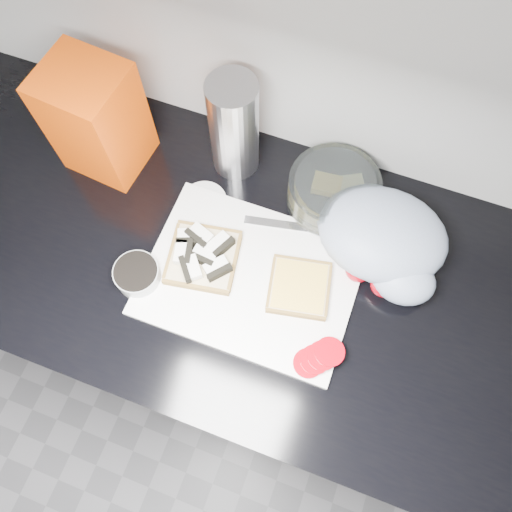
{
  "coord_description": "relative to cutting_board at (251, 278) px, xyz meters",
  "views": [
    {
      "loc": [
        0.11,
        0.87,
        1.81
      ],
      "look_at": [
        -0.01,
        1.2,
        0.95
      ],
      "focal_mm": 35.0,
      "sensor_mm": 36.0,
      "label": 1
    }
  ],
  "objects": [
    {
      "name": "base_cabinet",
      "position": [
        0.01,
        0.03,
        -0.48
      ],
      "size": [
        3.5,
        0.6,
        0.86
      ],
      "primitive_type": "cube",
      "color": "black",
      "rests_on": "ground"
    },
    {
      "name": "countertop",
      "position": [
        0.01,
        0.03,
        -0.03
      ],
      "size": [
        3.5,
        0.64,
        0.04
      ],
      "primitive_type": "cube",
      "color": "black",
      "rests_on": "base_cabinet"
    },
    {
      "name": "cutting_board",
      "position": [
        0.0,
        0.0,
        0.0
      ],
      "size": [
        0.4,
        0.3,
        0.01
      ],
      "primitive_type": "cube",
      "color": "white",
      "rests_on": "countertop"
    },
    {
      "name": "bread_left",
      "position": [
        -0.1,
        0.0,
        0.02
      ],
      "size": [
        0.16,
        0.16,
        0.04
      ],
      "rotation": [
        0.0,
        0.0,
        0.17
      ],
      "color": "beige",
      "rests_on": "cutting_board"
    },
    {
      "name": "bread_right",
      "position": [
        0.09,
        0.01,
        0.01
      ],
      "size": [
        0.14,
        0.14,
        0.02
      ],
      "rotation": [
        0.0,
        0.0,
        0.2
      ],
      "color": "beige",
      "rests_on": "cutting_board"
    },
    {
      "name": "tomato_slices",
      "position": [
        0.17,
        -0.1,
        0.02
      ],
      "size": [
        0.1,
        0.1,
        0.02
      ],
      "rotation": [
        0.0,
        0.0,
        0.34
      ],
      "color": "#A90310",
      "rests_on": "cutting_board"
    },
    {
      "name": "knife",
      "position": [
        0.09,
        0.14,
        0.01
      ],
      "size": [
        0.23,
        0.06,
        0.01
      ],
      "rotation": [
        0.0,
        0.0,
        0.2
      ],
      "color": "#BABABF",
      "rests_on": "cutting_board"
    },
    {
      "name": "seed_tub",
      "position": [
        -0.2,
        -0.07,
        0.02
      ],
      "size": [
        0.09,
        0.09,
        0.04
      ],
      "color": "#ABB0B0",
      "rests_on": "countertop"
    },
    {
      "name": "tub_lid",
      "position": [
        -0.15,
        0.13,
        -0.0
      ],
      "size": [
        0.11,
        0.11,
        0.01
      ],
      "primitive_type": "cylinder",
      "rotation": [
        0.0,
        0.0,
        0.22
      ],
      "color": "silver",
      "rests_on": "countertop"
    },
    {
      "name": "glass_bowl",
      "position": [
        0.09,
        0.22,
        0.03
      ],
      "size": [
        0.18,
        0.18,
        0.08
      ],
      "rotation": [
        0.0,
        0.0,
        0.1
      ],
      "color": "silver",
      "rests_on": "countertop"
    },
    {
      "name": "bread_bag",
      "position": [
        -0.38,
        0.16,
        0.11
      ],
      "size": [
        0.16,
        0.15,
        0.24
      ],
      "primitive_type": "cube",
      "rotation": [
        0.0,
        0.0,
        -0.1
      ],
      "color": "#ED2B03",
      "rests_on": "countertop"
    },
    {
      "name": "steel_canister",
      "position": [
        -0.12,
        0.24,
        0.11
      ],
      "size": [
        0.1,
        0.1,
        0.23
      ],
      "primitive_type": "cylinder",
      "color": "#B6B7BC",
      "rests_on": "countertop"
    },
    {
      "name": "grocery_bag",
      "position": [
        0.22,
        0.14,
        0.05
      ],
      "size": [
        0.25,
        0.22,
        0.11
      ],
      "rotation": [
        0.0,
        0.0,
        0.03
      ],
      "color": "#959FB7",
      "rests_on": "countertop"
    },
    {
      "name": "whole_tomatoes",
      "position": [
        0.22,
        0.08,
        0.02
      ],
      "size": [
        0.11,
        0.06,
        0.05
      ],
      "rotation": [
        0.0,
        0.0,
        0.09
      ],
      "color": "#A90310",
      "rests_on": "countertop"
    }
  ]
}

